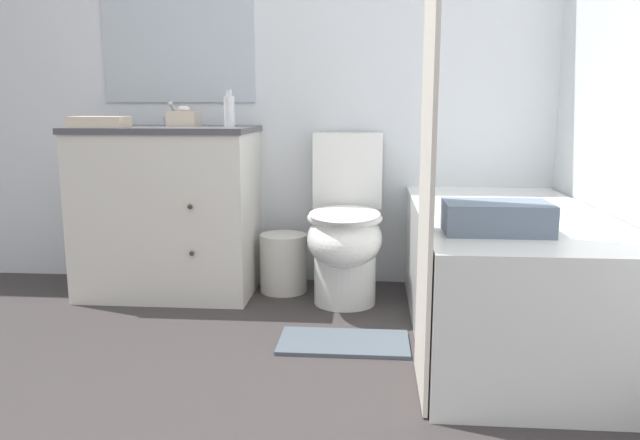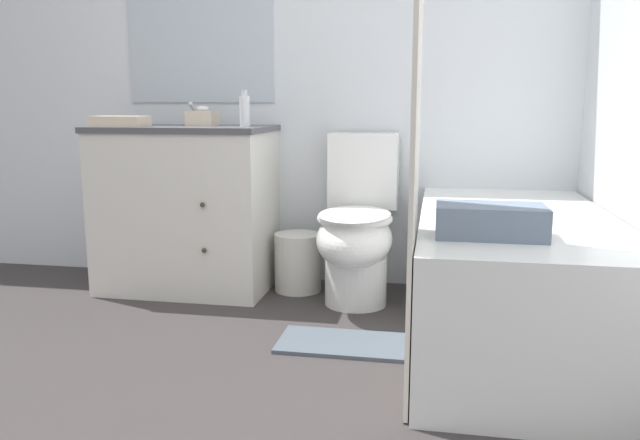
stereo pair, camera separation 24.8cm
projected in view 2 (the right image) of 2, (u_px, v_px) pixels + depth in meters
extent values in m
plane|color=#383333|center=(252.00, 436.00, 1.85)|extent=(14.00, 14.00, 0.00)
cube|color=silver|center=(342.00, 50.00, 3.28)|extent=(8.00, 0.05, 2.50)
cube|color=#B2BCC6|center=(199.00, 15.00, 3.36)|extent=(0.83, 0.01, 0.93)
cube|color=silver|center=(187.00, 211.00, 3.29)|extent=(0.87, 0.54, 0.83)
cube|color=#4C4C51|center=(184.00, 129.00, 3.21)|extent=(0.89, 0.56, 0.03)
cylinder|color=white|center=(185.00, 137.00, 3.22)|extent=(0.30, 0.30, 0.10)
sphere|color=#382D23|center=(202.00, 205.00, 2.97)|extent=(0.02, 0.02, 0.02)
sphere|color=#382D23|center=(204.00, 250.00, 3.01)|extent=(0.02, 0.02, 0.02)
cylinder|color=silver|center=(198.00, 121.00, 3.39)|extent=(0.04, 0.04, 0.04)
cylinder|color=silver|center=(194.00, 110.00, 3.33)|extent=(0.02, 0.11, 0.09)
cylinder|color=silver|center=(188.00, 121.00, 3.40)|extent=(0.03, 0.03, 0.04)
cylinder|color=silver|center=(207.00, 121.00, 3.38)|extent=(0.03, 0.03, 0.04)
cylinder|color=white|center=(356.00, 280.00, 3.06)|extent=(0.30, 0.30, 0.24)
ellipsoid|color=white|center=(355.00, 239.00, 2.95)|extent=(0.36, 0.52, 0.27)
torus|color=white|center=(355.00, 219.00, 2.94)|extent=(0.36, 0.36, 0.04)
cube|color=white|center=(364.00, 170.00, 3.24)|extent=(0.36, 0.18, 0.38)
ellipsoid|color=white|center=(355.00, 214.00, 2.93)|extent=(0.34, 0.49, 0.02)
cube|color=white|center=(513.00, 280.00, 2.53)|extent=(0.75, 1.57, 0.53)
cube|color=#ACB1B2|center=(517.00, 217.00, 2.48)|extent=(0.63, 1.45, 0.01)
cube|color=silver|center=(417.00, 92.00, 1.93)|extent=(0.02, 0.41, 2.00)
cylinder|color=silver|center=(298.00, 262.00, 3.28)|extent=(0.25, 0.25, 0.30)
cube|color=beige|center=(203.00, 118.00, 3.25)|extent=(0.14, 0.14, 0.08)
ellipsoid|color=white|center=(202.00, 109.00, 3.24)|extent=(0.06, 0.04, 0.03)
cylinder|color=silver|center=(245.00, 111.00, 3.11)|extent=(0.05, 0.05, 0.15)
cylinder|color=silver|center=(244.00, 93.00, 3.09)|extent=(0.03, 0.03, 0.03)
cube|color=beige|center=(120.00, 121.00, 3.11)|extent=(0.26, 0.16, 0.05)
cube|color=slate|center=(490.00, 221.00, 2.07)|extent=(0.36, 0.21, 0.11)
cube|color=#4C5660|center=(343.00, 343.00, 2.55)|extent=(0.53, 0.29, 0.02)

